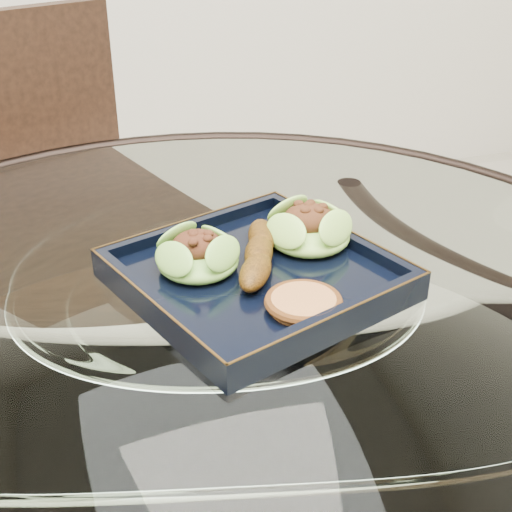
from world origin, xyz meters
name	(u,v)px	position (x,y,z in m)	size (l,w,h in m)	color
dining_table	(222,423)	(0.00, 0.00, 0.60)	(1.13, 1.13, 0.77)	white
dining_chair	(56,277)	(-0.17, 0.50, 0.55)	(0.55, 0.55, 0.98)	#311C10
navy_plate	(256,279)	(0.05, 0.03, 0.77)	(0.27, 0.27, 0.02)	black
lettuce_wrap_left	(198,257)	(-0.01, 0.05, 0.80)	(0.09, 0.09, 0.03)	#58982C
lettuce_wrap_right	(309,231)	(0.13, 0.07, 0.80)	(0.10, 0.10, 0.04)	#66A02E
roasted_plantain	(259,253)	(0.06, 0.04, 0.80)	(0.15, 0.03, 0.03)	#673D0A
crumb_patty	(304,303)	(0.07, -0.06, 0.79)	(0.07, 0.07, 0.01)	#B7753D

